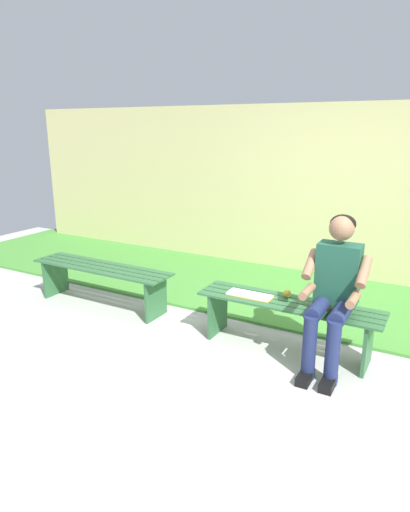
{
  "coord_description": "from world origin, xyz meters",
  "views": [
    {
      "loc": [
        -1.12,
        3.53,
        1.92
      ],
      "look_at": [
        0.75,
        0.15,
        0.81
      ],
      "focal_mm": 31.25,
      "sensor_mm": 36.0,
      "label": 1
    }
  ],
  "objects_px": {
    "person_seated": "(334,287)",
    "bench_far": "(102,276)",
    "apple": "(287,294)",
    "book_open": "(250,295)",
    "bench_near": "(288,314)"
  },
  "relations": [
    {
      "from": "person_seated",
      "to": "book_open",
      "type": "bearing_deg",
      "value": -4.44
    },
    {
      "from": "bench_far",
      "to": "apple",
      "type": "distance_m",
      "value": 2.11
    },
    {
      "from": "apple",
      "to": "book_open",
      "type": "distance_m",
      "value": 0.33
    },
    {
      "from": "bench_near",
      "to": "person_seated",
      "type": "distance_m",
      "value": 0.54
    },
    {
      "from": "bench_far",
      "to": "person_seated",
      "type": "relative_size",
      "value": 1.34
    },
    {
      "from": "bench_far",
      "to": "book_open",
      "type": "height_order",
      "value": "book_open"
    },
    {
      "from": "bench_near",
      "to": "bench_far",
      "type": "bearing_deg",
      "value": 0.0
    },
    {
      "from": "apple",
      "to": "book_open",
      "type": "height_order",
      "value": "apple"
    },
    {
      "from": "apple",
      "to": "bench_far",
      "type": "bearing_deg",
      "value": 2.57
    },
    {
      "from": "person_seated",
      "to": "bench_far",
      "type": "bearing_deg",
      "value": -2.28
    },
    {
      "from": "book_open",
      "to": "bench_far",
      "type": "bearing_deg",
      "value": -0.99
    },
    {
      "from": "bench_near",
      "to": "bench_far",
      "type": "xyz_separation_m",
      "value": [
        2.14,
        0.0,
        0.0
      ]
    },
    {
      "from": "person_seated",
      "to": "book_open",
      "type": "relative_size",
      "value": 3.06
    },
    {
      "from": "bench_near",
      "to": "book_open",
      "type": "xyz_separation_m",
      "value": [
        0.35,
        0.04,
        0.12
      ]
    },
    {
      "from": "bench_far",
      "to": "book_open",
      "type": "bearing_deg",
      "value": 178.63
    }
  ]
}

